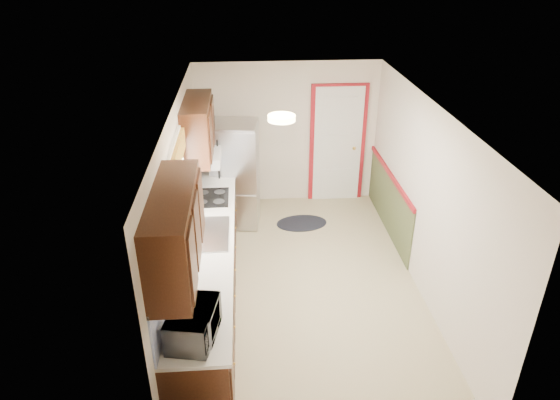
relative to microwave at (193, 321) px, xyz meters
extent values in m
cube|color=tan|center=(1.20, 1.95, -1.13)|extent=(3.20, 5.20, 0.12)
cube|color=white|center=(1.20, 1.95, 1.27)|extent=(3.20, 5.20, 0.12)
cube|color=silver|center=(1.20, 4.45, 0.07)|extent=(3.20, 0.10, 2.40)
cube|color=silver|center=(1.20, -0.55, 0.07)|extent=(3.20, 0.10, 2.40)
cube|color=silver|center=(-0.30, 1.95, 0.07)|extent=(0.10, 5.20, 2.40)
cube|color=silver|center=(2.70, 1.95, 0.07)|extent=(0.10, 5.20, 2.40)
cube|color=#33170B|center=(0.00, 1.65, -0.68)|extent=(0.60, 4.00, 0.90)
cube|color=silver|center=(0.01, 1.65, -0.21)|extent=(0.63, 4.00, 0.04)
cube|color=#6285EE|center=(-0.29, 1.65, 0.09)|extent=(0.02, 4.00, 0.55)
cube|color=#33170B|center=(-0.12, 0.35, 0.70)|extent=(0.35, 1.40, 0.75)
cube|color=#33170B|center=(-0.12, 3.05, 0.70)|extent=(0.35, 1.20, 0.75)
cube|color=white|center=(-0.29, 1.75, 0.49)|extent=(0.02, 1.00, 0.90)
cube|color=#BD5A23|center=(-0.24, 1.75, 0.84)|extent=(0.05, 1.12, 0.24)
cube|color=#B7B7BC|center=(0.01, 1.75, -0.18)|extent=(0.52, 0.82, 0.02)
cube|color=white|center=(-0.07, 3.10, 0.25)|extent=(0.45, 0.60, 0.15)
cube|color=maroon|center=(2.05, 4.42, -0.13)|extent=(0.94, 0.05, 2.08)
cube|color=white|center=(2.05, 4.39, -0.13)|extent=(0.80, 0.04, 2.00)
cube|color=#404929|center=(2.69, 3.30, -0.68)|extent=(0.02, 2.30, 0.90)
cube|color=maroon|center=(2.67, 3.30, -0.21)|extent=(0.04, 2.30, 0.06)
cylinder|color=#FFD88C|center=(0.90, 1.75, 1.23)|extent=(0.30, 0.30, 0.06)
imported|color=white|center=(0.00, 0.00, 0.00)|extent=(0.40, 0.60, 0.38)
cube|color=#B7B7BC|center=(0.33, 3.70, -0.30)|extent=(0.77, 0.73, 1.67)
cylinder|color=black|center=(0.10, 3.34, -0.38)|extent=(0.02, 0.02, 1.17)
ellipsoid|color=black|center=(1.37, 3.54, -1.12)|extent=(0.86, 0.60, 0.01)
cube|color=black|center=(0.01, 2.70, -0.18)|extent=(0.48, 0.57, 0.02)
camera|label=1|loc=(0.50, -3.39, 2.90)|focal=32.00mm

